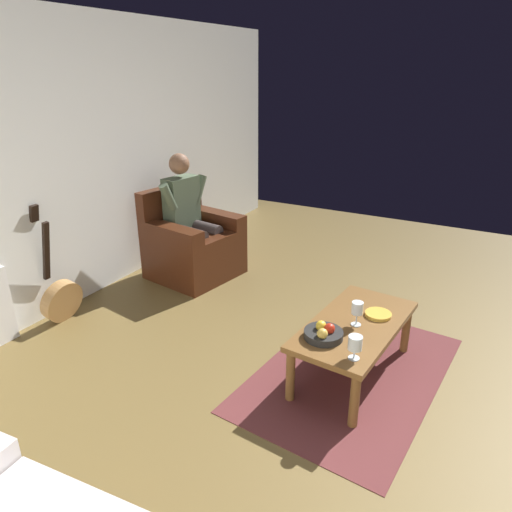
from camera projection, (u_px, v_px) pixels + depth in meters
ground_plane at (419, 381)px, 3.32m from camera, size 7.47×7.47×0.00m
wall_back at (80, 162)px, 4.21m from camera, size 6.63×0.06×2.52m
rug at (351, 372)px, 3.40m from camera, size 1.89×1.31×0.01m
armchair at (192, 245)px, 4.90m from camera, size 0.92×0.88×0.91m
person_seated at (190, 213)px, 4.77m from camera, size 0.63×0.61×1.26m
coffee_table at (355, 330)px, 3.27m from camera, size 1.14×0.65×0.41m
guitar at (61, 297)px, 4.04m from camera, size 0.37×0.27×1.02m
wine_glass_near at (357, 309)px, 3.18m from camera, size 0.08×0.08×0.17m
wine_glass_far at (355, 344)px, 2.81m from camera, size 0.09×0.09×0.15m
fruit_bowl at (324, 333)px, 3.05m from camera, size 0.26×0.26×0.11m
decorative_dish at (378, 314)px, 3.33m from camera, size 0.19×0.19×0.02m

